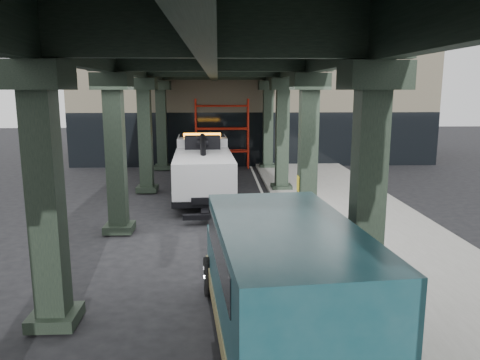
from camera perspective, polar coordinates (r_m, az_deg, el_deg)
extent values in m
plane|color=black|center=(13.31, -1.58, -8.84)|extent=(90.00, 90.00, 0.00)
cube|color=gray|center=(15.90, 14.80, -5.60)|extent=(5.00, 40.00, 0.15)
cube|color=silver|center=(15.32, 4.68, -6.16)|extent=(0.12, 38.00, 0.01)
cube|color=black|center=(9.19, 15.28, -2.02)|extent=(0.55, 0.55, 5.00)
cube|color=black|center=(8.98, 16.01, 12.12)|extent=(1.10, 1.10, 0.50)
cube|color=black|center=(9.96, 14.59, -15.14)|extent=(0.90, 0.90, 0.24)
cube|color=black|center=(14.93, 8.27, 3.12)|extent=(0.55, 0.55, 5.00)
cube|color=black|center=(14.79, 8.51, 11.79)|extent=(1.10, 1.10, 0.50)
cube|color=black|center=(15.41, 8.03, -5.46)|extent=(0.90, 0.90, 0.24)
cube|color=black|center=(20.81, 5.16, 5.38)|extent=(0.55, 0.55, 5.00)
cube|color=black|center=(20.71, 5.27, 11.58)|extent=(1.10, 1.10, 0.50)
cube|color=black|center=(21.16, 5.05, -0.89)|extent=(0.90, 0.90, 0.24)
cube|color=black|center=(26.74, 3.42, 6.63)|extent=(0.55, 0.55, 5.00)
cube|color=black|center=(26.67, 3.48, 11.45)|extent=(1.10, 1.10, 0.50)
cube|color=black|center=(27.02, 3.37, 1.72)|extent=(0.90, 0.90, 0.24)
cube|color=black|center=(9.31, -22.58, -2.32)|extent=(0.55, 0.55, 5.00)
cube|color=black|center=(9.10, -23.63, 11.62)|extent=(1.10, 1.10, 0.50)
cube|color=black|center=(10.07, -21.58, -15.29)|extent=(0.90, 0.90, 0.24)
cube|color=black|center=(15.00, -14.90, 2.90)|extent=(0.55, 0.55, 5.00)
cube|color=black|center=(14.87, -15.33, 11.52)|extent=(1.10, 1.10, 0.50)
cube|color=black|center=(15.48, -14.48, -5.63)|extent=(0.90, 0.90, 0.24)
cube|color=black|center=(20.86, -11.47, 5.22)|extent=(0.55, 0.55, 5.00)
cube|color=black|center=(20.77, -11.70, 11.40)|extent=(1.10, 1.10, 0.50)
cube|color=black|center=(21.21, -11.23, -1.03)|extent=(0.90, 0.90, 0.24)
cube|color=black|center=(26.79, -9.53, 6.50)|extent=(0.55, 0.55, 5.00)
cube|color=black|center=(26.71, -9.69, 11.32)|extent=(1.10, 1.10, 0.50)
cube|color=black|center=(27.06, -9.38, 1.60)|extent=(0.90, 0.90, 0.24)
cube|color=black|center=(14.83, 8.60, 14.88)|extent=(0.35, 32.00, 1.10)
cube|color=black|center=(14.90, -15.49, 14.59)|extent=(0.35, 32.00, 1.10)
cube|color=black|center=(14.56, -3.48, 15.05)|extent=(0.35, 32.00, 1.10)
cube|color=black|center=(14.63, -3.52, 17.79)|extent=(7.40, 32.00, 0.30)
cube|color=#C6B793|center=(32.60, 1.26, 10.05)|extent=(22.00, 10.00, 8.00)
cylinder|color=red|center=(27.56, -5.34, 5.68)|extent=(0.08, 0.08, 4.00)
cylinder|color=red|center=(26.77, -5.42, 5.53)|extent=(0.08, 0.08, 4.00)
cylinder|color=red|center=(27.59, 0.93, 5.73)|extent=(0.08, 0.08, 4.00)
cylinder|color=red|center=(26.79, 1.04, 5.58)|extent=(0.08, 0.08, 4.00)
cylinder|color=red|center=(27.64, -2.19, 3.65)|extent=(3.00, 0.08, 0.08)
cylinder|color=red|center=(27.51, -2.21, 6.34)|extent=(3.00, 0.08, 0.08)
cylinder|color=red|center=(27.44, -2.23, 9.05)|extent=(3.00, 0.08, 0.08)
cube|color=black|center=(19.90, -4.49, -0.19)|extent=(1.29, 7.23, 0.24)
cube|color=white|center=(22.18, -4.62, 3.09)|extent=(2.36, 2.40, 1.73)
cube|color=white|center=(23.25, -4.63, 2.26)|extent=(2.28, 0.77, 0.86)
cube|color=black|center=(22.36, -4.65, 4.39)|extent=(2.16, 1.34, 0.82)
cube|color=white|center=(18.71, -4.47, 1.03)|extent=(2.52, 4.90, 1.34)
cube|color=orange|center=(21.88, -4.65, 5.51)|extent=(1.74, 0.35, 0.15)
cube|color=black|center=(20.47, -4.59, 4.60)|extent=(1.56, 0.65, 0.58)
cylinder|color=black|center=(18.79, -4.51, 3.30)|extent=(0.38, 3.36, 1.29)
cube|color=black|center=(16.52, -4.29, -3.70)|extent=(0.35, 1.35, 0.17)
cube|color=black|center=(15.88, -4.24, -4.48)|extent=(1.54, 0.31, 0.17)
cylinder|color=black|center=(22.63, -7.26, 0.74)|extent=(0.38, 1.07, 1.05)
cylinder|color=silver|center=(22.63, -7.26, 0.74)|extent=(0.40, 0.60, 0.58)
cylinder|color=black|center=(22.65, -1.92, 0.83)|extent=(0.38, 1.07, 1.05)
cylinder|color=silver|center=(22.65, -1.92, 0.83)|extent=(0.40, 0.60, 0.58)
cylinder|color=black|center=(19.52, -7.56, -0.90)|extent=(0.38, 1.07, 1.05)
cylinder|color=silver|center=(19.52, -7.56, -0.90)|extent=(0.40, 0.60, 0.58)
cylinder|color=black|center=(19.55, -1.37, -0.79)|extent=(0.38, 1.07, 1.05)
cylinder|color=silver|center=(19.55, -1.37, -0.79)|extent=(0.40, 0.60, 0.58)
cylinder|color=black|center=(18.31, -7.71, -1.70)|extent=(0.38, 1.07, 1.05)
cylinder|color=silver|center=(18.31, -7.71, -1.70)|extent=(0.40, 0.60, 0.58)
cylinder|color=black|center=(18.33, -1.10, -1.58)|extent=(0.38, 1.07, 1.05)
cylinder|color=silver|center=(18.33, -1.10, -1.58)|extent=(0.40, 0.60, 0.58)
cube|color=#133C44|center=(10.57, 2.00, -8.52)|extent=(2.21, 1.32, 0.93)
cube|color=#133C44|center=(7.83, 5.63, -12.49)|extent=(2.57, 4.82, 2.01)
cube|color=olive|center=(8.55, 4.86, -16.49)|extent=(2.72, 5.95, 0.36)
cube|color=black|center=(9.93, 2.44, -4.82)|extent=(2.04, 0.62, 0.86)
cube|color=black|center=(7.93, 5.18, -8.20)|extent=(2.52, 3.90, 0.57)
cube|color=silver|center=(11.22, 1.51, -9.59)|extent=(2.07, 0.31, 0.31)
cylinder|color=black|center=(10.60, -3.59, -11.64)|extent=(0.37, 0.89, 0.87)
cylinder|color=silver|center=(10.60, -3.59, -11.64)|extent=(0.37, 0.50, 0.48)
cylinder|color=black|center=(10.93, 7.46, -11.00)|extent=(0.37, 0.89, 0.87)
cylinder|color=silver|center=(10.93, 7.46, -11.00)|extent=(0.37, 0.50, 0.48)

